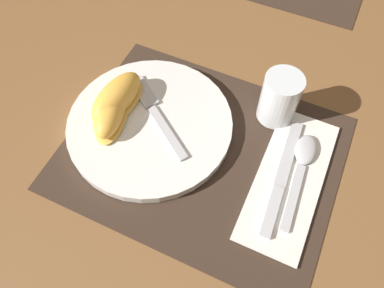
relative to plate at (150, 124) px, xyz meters
name	(u,v)px	position (x,y,z in m)	size (l,w,h in m)	color
ground_plane	(201,153)	(0.10, -0.01, -0.01)	(3.00, 3.00, 0.00)	brown
placemat	(201,152)	(0.10, -0.01, -0.01)	(0.44, 0.35, 0.00)	#38281E
plate	(150,124)	(0.00, 0.00, 0.00)	(0.28, 0.28, 0.02)	white
juice_glass	(279,100)	(0.18, 0.11, 0.03)	(0.06, 0.06, 0.09)	silver
napkin	(289,179)	(0.24, 0.00, -0.01)	(0.10, 0.26, 0.00)	white
knife	(281,179)	(0.23, 0.00, 0.00)	(0.03, 0.21, 0.01)	#BCBCC1
spoon	(303,162)	(0.25, 0.04, 0.00)	(0.04, 0.17, 0.01)	#BCBCC1
fork	(155,109)	(0.00, 0.03, 0.01)	(0.16, 0.12, 0.00)	#BCBCC1
citrus_wedge_0	(117,98)	(-0.06, 0.01, 0.03)	(0.07, 0.13, 0.05)	#F7C656
citrus_wedge_1	(110,111)	(-0.06, -0.02, 0.03)	(0.09, 0.13, 0.04)	#F7C656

